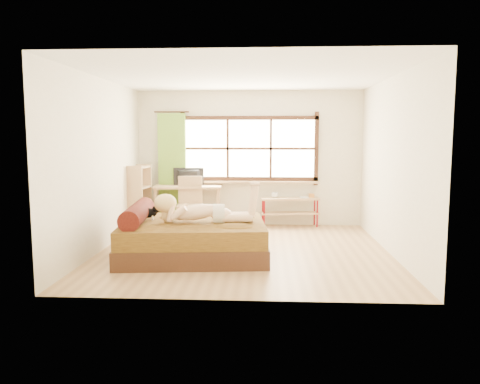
# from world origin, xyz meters

# --- Properties ---
(floor) EXTENTS (4.50, 4.50, 0.00)m
(floor) POSITION_xyz_m (0.00, 0.00, 0.00)
(floor) COLOR #9E754C
(floor) RESTS_ON ground
(ceiling) EXTENTS (4.50, 4.50, 0.00)m
(ceiling) POSITION_xyz_m (0.00, 0.00, 2.70)
(ceiling) COLOR white
(ceiling) RESTS_ON wall_back
(wall_back) EXTENTS (4.50, 0.00, 4.50)m
(wall_back) POSITION_xyz_m (0.00, 2.25, 1.35)
(wall_back) COLOR silver
(wall_back) RESTS_ON floor
(wall_front) EXTENTS (4.50, 0.00, 4.50)m
(wall_front) POSITION_xyz_m (0.00, -2.25, 1.35)
(wall_front) COLOR silver
(wall_front) RESTS_ON floor
(wall_left) EXTENTS (0.00, 4.50, 4.50)m
(wall_left) POSITION_xyz_m (-2.25, 0.00, 1.35)
(wall_left) COLOR silver
(wall_left) RESTS_ON floor
(wall_right) EXTENTS (0.00, 4.50, 4.50)m
(wall_right) POSITION_xyz_m (2.25, 0.00, 1.35)
(wall_right) COLOR silver
(wall_right) RESTS_ON floor
(window) EXTENTS (2.80, 0.16, 1.46)m
(window) POSITION_xyz_m (0.00, 2.22, 1.51)
(window) COLOR #FFEDBF
(window) RESTS_ON wall_back
(curtain) EXTENTS (0.55, 0.10, 2.20)m
(curtain) POSITION_xyz_m (-1.55, 2.13, 1.15)
(curtain) COLOR #507E22
(curtain) RESTS_ON wall_back
(bed) EXTENTS (2.28, 1.90, 0.81)m
(bed) POSITION_xyz_m (-0.79, -0.38, 0.29)
(bed) COLOR black
(bed) RESTS_ON floor
(woman) EXTENTS (1.52, 0.57, 0.64)m
(woman) POSITION_xyz_m (-0.59, -0.42, 0.85)
(woman) COLOR beige
(woman) RESTS_ON bed
(kitten) EXTENTS (0.33, 0.16, 0.25)m
(kitten) POSITION_xyz_m (-1.46, -0.27, 0.66)
(kitten) COLOR black
(kitten) RESTS_ON bed
(desk) EXTENTS (1.35, 0.69, 0.82)m
(desk) POSITION_xyz_m (-1.21, 1.95, 0.72)
(desk) COLOR tan
(desk) RESTS_ON floor
(monitor) EXTENTS (0.61, 0.12, 0.35)m
(monitor) POSITION_xyz_m (-1.21, 2.00, 1.00)
(monitor) COLOR black
(monitor) RESTS_ON desk
(chair) EXTENTS (0.49, 0.49, 1.03)m
(chair) POSITION_xyz_m (-1.11, 1.59, 0.57)
(chair) COLOR tan
(chair) RESTS_ON floor
(pipe_shelf) EXTENTS (1.19, 0.44, 0.66)m
(pipe_shelf) POSITION_xyz_m (0.83, 2.07, 0.42)
(pipe_shelf) COLOR tan
(pipe_shelf) RESTS_ON floor
(cup) EXTENTS (0.15, 0.15, 0.11)m
(cup) POSITION_xyz_m (0.52, 2.07, 0.63)
(cup) COLOR gray
(cup) RESTS_ON pipe_shelf
(book) EXTENTS (0.19, 0.24, 0.02)m
(book) POSITION_xyz_m (1.02, 2.07, 0.59)
(book) COLOR gray
(book) RESTS_ON pipe_shelf
(bookshelf) EXTENTS (0.35, 0.57, 1.24)m
(bookshelf) POSITION_xyz_m (-2.08, 1.57, 0.63)
(bookshelf) COLOR tan
(bookshelf) RESTS_ON floor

